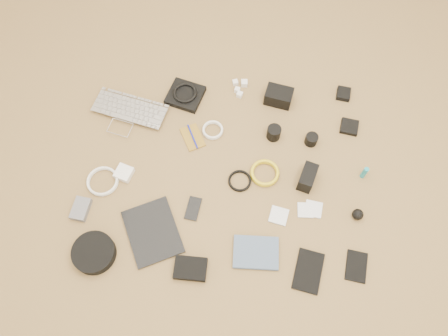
{
  "coord_description": "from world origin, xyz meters",
  "views": [
    {
      "loc": [
        0.02,
        -0.85,
        1.9
      ],
      "look_at": [
        0.02,
        0.03,
        0.02
      ],
      "focal_mm": 35.0,
      "sensor_mm": 36.0,
      "label": 1
    }
  ],
  "objects_px": {
    "dslr_camera": "(279,96)",
    "headphone_case": "(94,253)",
    "tablet": "(153,232)",
    "paperback": "(255,270)",
    "laptop": "(126,118)",
    "phone": "(193,209)"
  },
  "relations": [
    {
      "from": "tablet",
      "to": "phone",
      "type": "bearing_deg",
      "value": 10.58
    },
    {
      "from": "laptop",
      "to": "dslr_camera",
      "type": "relative_size",
      "value": 2.75
    },
    {
      "from": "laptop",
      "to": "headphone_case",
      "type": "relative_size",
      "value": 2.0
    },
    {
      "from": "dslr_camera",
      "to": "paperback",
      "type": "relative_size",
      "value": 0.69
    },
    {
      "from": "dslr_camera",
      "to": "paperback",
      "type": "distance_m",
      "value": 0.88
    },
    {
      "from": "dslr_camera",
      "to": "headphone_case",
      "type": "relative_size",
      "value": 0.73
    },
    {
      "from": "paperback",
      "to": "phone",
      "type": "bearing_deg",
      "value": 47.87
    },
    {
      "from": "phone",
      "to": "laptop",
      "type": "bearing_deg",
      "value": 139.03
    },
    {
      "from": "dslr_camera",
      "to": "headphone_case",
      "type": "distance_m",
      "value": 1.16
    },
    {
      "from": "tablet",
      "to": "paperback",
      "type": "height_order",
      "value": "paperback"
    },
    {
      "from": "phone",
      "to": "headphone_case",
      "type": "xyz_separation_m",
      "value": [
        -0.42,
        -0.21,
        0.02
      ]
    },
    {
      "from": "tablet",
      "to": "paperback",
      "type": "distance_m",
      "value": 0.49
    },
    {
      "from": "dslr_camera",
      "to": "paperback",
      "type": "height_order",
      "value": "dslr_camera"
    },
    {
      "from": "dslr_camera",
      "to": "phone",
      "type": "height_order",
      "value": "dslr_camera"
    },
    {
      "from": "laptop",
      "to": "phone",
      "type": "xyz_separation_m",
      "value": [
        0.35,
        -0.48,
        -0.01
      ]
    },
    {
      "from": "tablet",
      "to": "headphone_case",
      "type": "distance_m",
      "value": 0.27
    },
    {
      "from": "laptop",
      "to": "tablet",
      "type": "relative_size",
      "value": 1.33
    },
    {
      "from": "headphone_case",
      "to": "laptop",
      "type": "bearing_deg",
      "value": 84.46
    },
    {
      "from": "tablet",
      "to": "headphone_case",
      "type": "xyz_separation_m",
      "value": [
        -0.24,
        -0.1,
        0.02
      ]
    },
    {
      "from": "dslr_camera",
      "to": "tablet",
      "type": "bearing_deg",
      "value": -113.87
    },
    {
      "from": "dslr_camera",
      "to": "headphone_case",
      "type": "bearing_deg",
      "value": -119.86
    },
    {
      "from": "dslr_camera",
      "to": "phone",
      "type": "bearing_deg",
      "value": -108.81
    }
  ]
}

